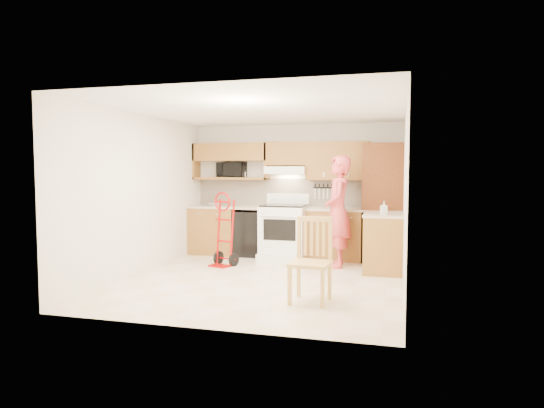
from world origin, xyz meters
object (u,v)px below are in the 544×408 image
at_px(range, 283,227).
at_px(person, 338,211).
at_px(hand_truck, 223,233).
at_px(dining_chair, 310,260).
at_px(microwave, 232,170).

xyz_separation_m(range, person, (1.03, -0.35, 0.34)).
height_order(person, hand_truck, person).
distance_m(person, dining_chair, 2.31).
relative_size(person, hand_truck, 1.65).
bearing_deg(range, dining_chair, -69.62).
distance_m(microwave, person, 2.42).
bearing_deg(dining_chair, range, 114.46).
xyz_separation_m(microwave, range, (1.14, -0.45, -1.04)).
bearing_deg(hand_truck, person, 31.08).
xyz_separation_m(person, dining_chair, (-0.06, -2.27, -0.41)).
bearing_deg(microwave, person, -20.33).
distance_m(range, hand_truck, 1.18).
xyz_separation_m(range, dining_chair, (0.97, -2.62, -0.07)).
xyz_separation_m(hand_truck, dining_chair, (1.84, -1.82, -0.04)).
distance_m(microwave, dining_chair, 3.89).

